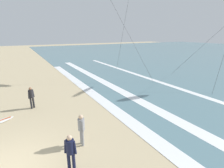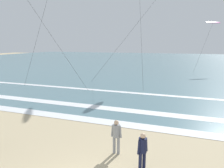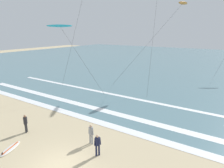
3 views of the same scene
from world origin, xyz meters
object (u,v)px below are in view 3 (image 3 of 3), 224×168
object	(u,v)px
surfer_left_far	(25,122)
surfboard_left_pile	(10,149)
surfer_foreground_main	(91,132)
kite_orange_high_right	(183,4)
surfer_background_far	(98,143)
kite_cyan_far_left	(60,26)

from	to	relation	value
surfer_left_far	surfboard_left_pile	bearing A→B (deg)	-60.01
surfer_left_far	surfer_foreground_main	distance (m)	6.02
surfer_left_far	kite_orange_high_right	xyz separation A→B (m)	(5.67, 23.97, 11.40)
surfer_left_far	kite_orange_high_right	bearing A→B (deg)	76.69
surfer_background_far	surfer_foreground_main	distance (m)	1.63
surfer_left_far	surfer_background_far	distance (m)	7.17
surfer_left_far	surfer_foreground_main	bearing A→B (deg)	16.10
kite_orange_high_right	surfer_background_far	bearing A→B (deg)	-86.41
surfer_left_far	surfboard_left_pile	distance (m)	2.73
surfer_foreground_main	kite_orange_high_right	size ratio (longest dim) A/B	0.13
surfer_background_far	kite_cyan_far_left	distance (m)	17.02
surfboard_left_pile	kite_cyan_far_left	xyz separation A→B (m)	(-6.48, 11.52, 8.94)
surfboard_left_pile	kite_cyan_far_left	distance (m)	15.96
surfboard_left_pile	kite_orange_high_right	distance (m)	29.27
surfer_foreground_main	kite_orange_high_right	xyz separation A→B (m)	(-0.11, 22.30, 11.40)
surfer_background_far	kite_orange_high_right	size ratio (longest dim) A/B	0.13
surfer_background_far	surfer_foreground_main	world-z (taller)	same
surfer_foreground_main	kite_cyan_far_left	xyz separation A→B (m)	(-10.98, 7.63, 8.03)
surfboard_left_pile	surfer_left_far	bearing A→B (deg)	119.99
surfer_foreground_main	kite_cyan_far_left	distance (m)	15.60
surfer_left_far	surfer_foreground_main	size ratio (longest dim) A/B	1.00
surfer_left_far	kite_cyan_far_left	distance (m)	13.34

